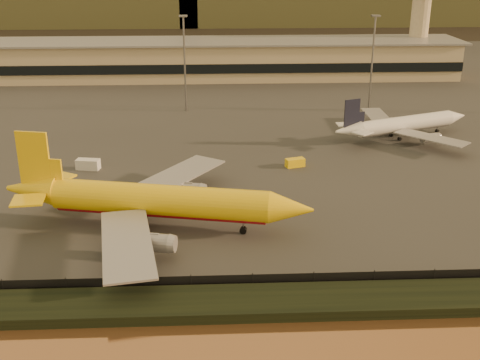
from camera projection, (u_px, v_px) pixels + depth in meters
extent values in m
plane|color=black|center=(233.00, 245.00, 90.69)|extent=(900.00, 900.00, 0.00)
cube|color=black|center=(239.00, 303.00, 74.60)|extent=(320.00, 7.00, 1.40)
cube|color=#2D2D2D|center=(222.00, 98.00, 179.15)|extent=(320.00, 220.00, 0.20)
cube|color=black|center=(237.00, 282.00, 78.11)|extent=(300.00, 0.05, 2.20)
cube|color=tan|center=(220.00, 60.00, 204.89)|extent=(160.00, 22.00, 12.00)
cube|color=black|center=(220.00, 69.00, 194.81)|extent=(160.00, 0.60, 3.00)
cube|color=gray|center=(220.00, 41.00, 202.61)|extent=(164.00, 24.00, 0.60)
cylinder|color=tan|center=(419.00, 29.00, 210.31)|extent=(6.40, 6.40, 30.00)
cylinder|color=slate|center=(185.00, 65.00, 160.18)|extent=(0.50, 0.50, 25.00)
cube|color=slate|center=(183.00, 16.00, 155.60)|extent=(2.20, 2.20, 0.40)
cylinder|color=slate|center=(372.00, 65.00, 160.52)|extent=(0.50, 0.50, 25.00)
cube|color=slate|center=(376.00, 16.00, 155.94)|extent=(2.20, 2.20, 0.40)
cylinder|color=yellow|center=(161.00, 200.00, 94.27)|extent=(34.73, 12.05, 4.98)
cylinder|color=#AD0911|center=(161.00, 205.00, 94.59)|extent=(33.57, 10.78, 3.88)
cone|color=yellow|center=(292.00, 209.00, 91.16)|extent=(7.59, 6.26, 4.98)
cone|color=yellow|center=(32.00, 190.00, 97.39)|extent=(9.46, 6.66, 4.98)
cube|color=yellow|center=(34.00, 158.00, 95.27)|extent=(5.23, 1.49, 8.71)
cube|color=yellow|center=(57.00, 177.00, 101.54)|extent=(6.51, 6.49, 0.30)
cube|color=yellow|center=(28.00, 200.00, 92.39)|extent=(5.25, 5.20, 0.30)
cube|color=gray|center=(177.00, 176.00, 106.93)|extent=(17.60, 21.59, 0.30)
cylinder|color=gray|center=(186.00, 190.00, 104.09)|extent=(6.19, 3.87, 2.74)
cube|color=gray|center=(127.00, 243.00, 82.53)|extent=(10.32, 22.37, 0.30)
cylinder|color=gray|center=(151.00, 242.00, 85.64)|extent=(6.19, 3.87, 2.74)
cylinder|color=black|center=(243.00, 230.00, 93.79)|extent=(1.25, 1.08, 1.09)
cylinder|color=slate|center=(243.00, 227.00, 93.59)|extent=(0.19, 0.19, 2.24)
cylinder|color=black|center=(136.00, 229.00, 94.26)|extent=(1.25, 1.08, 1.09)
cylinder|color=slate|center=(136.00, 225.00, 94.06)|extent=(0.19, 0.19, 2.24)
cylinder|color=black|center=(145.00, 217.00, 98.38)|extent=(1.25, 1.08, 1.09)
cylinder|color=slate|center=(144.00, 214.00, 98.18)|extent=(0.19, 0.19, 2.24)
cylinder|color=white|center=(406.00, 123.00, 140.36)|extent=(25.06, 12.58, 3.54)
cylinder|color=gray|center=(405.00, 126.00, 140.58)|extent=(24.11, 11.59, 2.76)
cone|color=white|center=(456.00, 117.00, 146.14)|extent=(5.91, 5.10, 3.54)
cone|color=white|center=(348.00, 130.00, 134.21)|extent=(7.23, 5.62, 3.54)
cube|color=black|center=(352.00, 113.00, 133.07)|extent=(3.73, 1.68, 6.20)
cube|color=white|center=(345.00, 124.00, 137.67)|extent=(3.73, 3.57, 0.21)
cube|color=white|center=(363.00, 133.00, 131.63)|extent=(4.87, 4.85, 0.21)
cube|color=gray|center=(378.00, 116.00, 148.61)|extent=(5.15, 16.01, 0.21)
cylinder|color=gray|center=(389.00, 122.00, 147.60)|extent=(4.67, 3.36, 1.95)
cube|color=gray|center=(431.00, 138.00, 132.01)|extent=(14.55, 15.01, 0.21)
cylinder|color=gray|center=(430.00, 138.00, 135.07)|extent=(4.67, 3.36, 1.95)
cylinder|color=black|center=(437.00, 131.00, 145.13)|extent=(0.95, 0.86, 0.78)
cylinder|color=slate|center=(437.00, 129.00, 144.98)|extent=(0.19, 0.19, 1.59)
cylinder|color=black|center=(400.00, 139.00, 139.06)|extent=(0.95, 0.86, 0.78)
cylinder|color=slate|center=(400.00, 137.00, 138.92)|extent=(0.19, 0.19, 1.59)
cylinder|color=black|center=(391.00, 135.00, 141.78)|extent=(0.95, 0.86, 0.78)
cylinder|color=slate|center=(391.00, 134.00, 141.63)|extent=(0.19, 0.19, 1.59)
cube|color=yellow|center=(295.00, 163.00, 122.30)|extent=(4.17, 2.75, 1.72)
cube|color=white|center=(88.00, 164.00, 120.84)|extent=(4.89, 2.84, 2.07)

